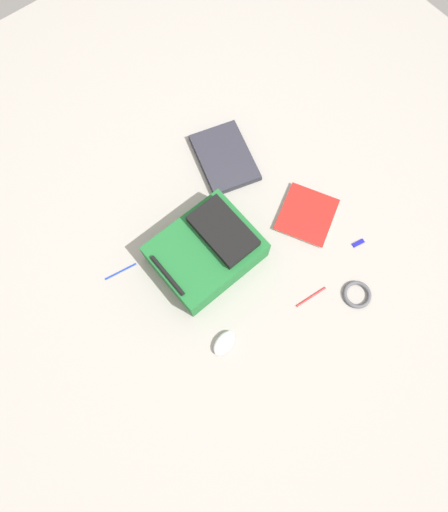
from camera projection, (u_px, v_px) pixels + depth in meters
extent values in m
plane|color=gray|center=(224.00, 251.00, 1.73)|extent=(3.35, 3.35, 0.00)
cube|color=#1E662D|center=(206.00, 252.00, 1.66)|extent=(0.33, 0.40, 0.12)
cube|color=black|center=(223.00, 231.00, 1.60)|extent=(0.27, 0.16, 0.04)
cylinder|color=black|center=(167.00, 275.00, 1.56)|extent=(0.19, 0.02, 0.02)
cube|color=#24242C|center=(225.00, 158.00, 1.85)|extent=(0.37, 0.31, 0.02)
cube|color=#2D2D38|center=(225.00, 156.00, 1.84)|extent=(0.36, 0.30, 0.01)
cube|color=silver|center=(307.00, 215.00, 1.77)|extent=(0.29, 0.30, 0.01)
cube|color=red|center=(307.00, 214.00, 1.76)|extent=(0.30, 0.31, 0.00)
ellipsoid|color=silver|center=(224.00, 343.00, 1.59)|extent=(0.09, 0.12, 0.03)
torus|color=#4C4C51|center=(357.00, 295.00, 1.66)|extent=(0.11, 0.11, 0.02)
cylinder|color=red|center=(311.00, 297.00, 1.66)|extent=(0.02, 0.14, 0.01)
cylinder|color=#1933B2|center=(121.00, 271.00, 1.69)|extent=(0.03, 0.14, 0.01)
cube|color=#191999|center=(358.00, 243.00, 1.73)|extent=(0.03, 0.06, 0.01)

